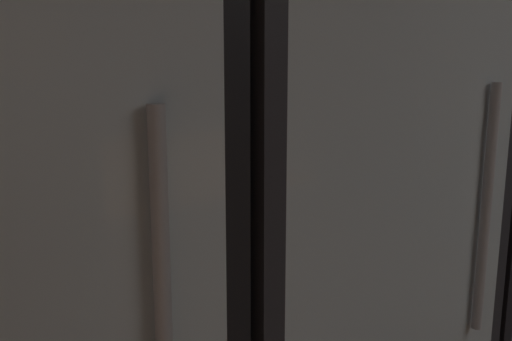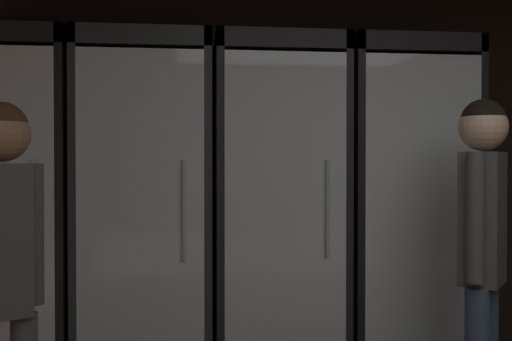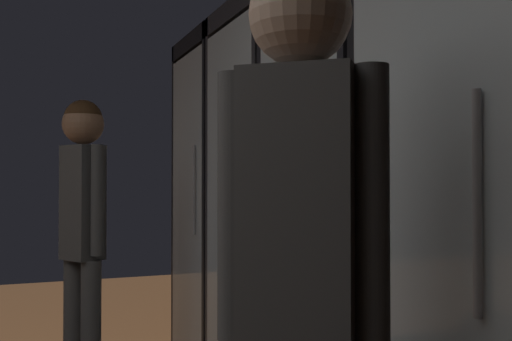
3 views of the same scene
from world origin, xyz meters
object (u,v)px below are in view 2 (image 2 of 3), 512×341
object	(u,v)px
shopper_far	(482,238)
cooler_center	(276,224)
shopper_near	(3,259)
cooler_right	(399,224)
cooler_far_left	(12,228)
cooler_left	(147,226)

from	to	relation	value
shopper_far	cooler_center	bearing A→B (deg)	138.42
cooler_center	shopper_near	bearing A→B (deg)	-140.57
cooler_center	cooler_right	distance (m)	0.73
cooler_far_left	cooler_right	xyz separation A→B (m)	(2.20, -0.00, -0.01)
shopper_near	cooler_right	bearing A→B (deg)	26.97
cooler_far_left	shopper_near	size ratio (longest dim) A/B	1.29
cooler_right	shopper_far	size ratio (longest dim) A/B	1.24
cooler_far_left	cooler_right	size ratio (longest dim) A/B	1.00
cooler_center	shopper_near	world-z (taller)	cooler_center
cooler_center	shopper_far	world-z (taller)	cooler_center
cooler_left	cooler_center	world-z (taller)	same
cooler_right	shopper_near	size ratio (longest dim) A/B	1.29
cooler_center	cooler_right	xyz separation A→B (m)	(0.73, -0.00, -0.01)
cooler_far_left	shopper_far	bearing A→B (deg)	-18.05
cooler_center	shopper_far	bearing A→B (deg)	-41.58
cooler_center	shopper_far	xyz separation A→B (m)	(0.85, -0.75, 0.01)
cooler_right	shopper_far	world-z (taller)	cooler_right
cooler_right	shopper_near	bearing A→B (deg)	-153.03
cooler_far_left	cooler_left	size ratio (longest dim) A/B	1.00
cooler_center	cooler_right	bearing A→B (deg)	-0.01
cooler_far_left	cooler_left	world-z (taller)	same
shopper_far	cooler_right	bearing A→B (deg)	98.64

